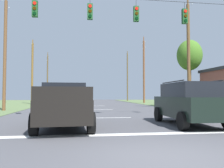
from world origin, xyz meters
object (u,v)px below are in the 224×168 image
object	(u,v)px
utility_pole_distant_left	(47,77)
distant_car_crossing_white	(176,99)
utility_pole_far_right	(144,70)
utility_pole_near_left	(127,76)
utility_pole_distant_right	(32,73)
tree_roadside_far_right	(190,56)
pickup_truck	(64,105)
utility_pole_far_left	(5,53)
utility_pole_mid_right	(189,55)
suv_black	(189,102)
overhead_signal_span	(109,45)

from	to	relation	value
utility_pole_distant_left	distant_car_crossing_white	bearing A→B (deg)	-47.71
utility_pole_far_right	utility_pole_near_left	bearing A→B (deg)	90.20
utility_pole_far_right	utility_pole_distant_right	distance (m)	17.68
tree_roadside_far_right	pickup_truck	bearing A→B (deg)	-132.80
utility_pole_far_left	distant_car_crossing_white	bearing A→B (deg)	23.07
utility_pole_mid_right	tree_roadside_far_right	bearing A→B (deg)	62.02
distant_car_crossing_white	utility_pole_mid_right	size ratio (longest dim) A/B	0.40
utility_pole_far_left	tree_roadside_far_right	xyz separation A→B (m)	(18.77, 2.74, 0.67)
utility_pole_far_left	suv_black	bearing A→B (deg)	-43.67
overhead_signal_span	distant_car_crossing_white	world-z (taller)	overhead_signal_span
utility_pole_far_right	utility_pole_far_left	xyz separation A→B (m)	(-17.20, -15.78, -0.35)
pickup_truck	utility_pole_distant_right	bearing A→B (deg)	104.03
suv_black	utility_pole_distant_left	distance (m)	43.15
utility_pole_mid_right	utility_pole_far_left	xyz separation A→B (m)	(-17.09, 0.43, -0.17)
suv_black	utility_pole_mid_right	world-z (taller)	utility_pole_mid_right
pickup_truck	utility_pole_far_left	bearing A→B (deg)	117.97
overhead_signal_span	utility_pole_near_left	size ratio (longest dim) A/B	1.46
suv_black	utility_pole_distant_left	bearing A→B (deg)	106.28
utility_pole_far_right	utility_pole_near_left	xyz separation A→B (m)	(-0.05, 13.16, 0.03)
pickup_truck	distant_car_crossing_white	world-z (taller)	pickup_truck
utility_pole_far_right	utility_pole_distant_left	bearing A→B (deg)	140.86
pickup_truck	distant_car_crossing_white	distance (m)	23.69
utility_pole_far_right	utility_pole_distant_left	world-z (taller)	utility_pole_far_right
utility_pole_distant_right	overhead_signal_span	bearing A→B (deg)	-68.15
utility_pole_far_left	utility_pole_distant_left	distance (m)	30.03
utility_pole_distant_right	tree_roadside_far_right	size ratio (longest dim) A/B	1.27
pickup_truck	utility_pole_mid_right	distance (m)	16.07
overhead_signal_span	tree_roadside_far_right	xyz separation A→B (m)	(10.41, 10.49, 1.34)
utility_pole_distant_right	utility_pole_far_left	bearing A→B (deg)	-88.45
suv_black	utility_pole_far_right	bearing A→B (deg)	78.51
utility_pole_far_left	utility_pole_distant_left	bearing A→B (deg)	90.61
pickup_truck	suv_black	distance (m)	5.80
distant_car_crossing_white	utility_pole_distant_left	world-z (taller)	utility_pole_distant_left
utility_pole_far_left	utility_pole_distant_right	world-z (taller)	utility_pole_far_left
pickup_truck	tree_roadside_far_right	size ratio (longest dim) A/B	0.73
utility_pole_near_left	utility_pole_distant_left	world-z (taller)	utility_pole_near_left
overhead_signal_span	distant_car_crossing_white	xyz separation A→B (m)	(11.10, 16.04, -3.64)
utility_pole_far_right	utility_pole_far_left	bearing A→B (deg)	-137.47
utility_pole_near_left	tree_roadside_far_right	size ratio (longest dim) A/B	1.48
distant_car_crossing_white	utility_pole_far_left	bearing A→B (deg)	-156.93
overhead_signal_span	pickup_truck	world-z (taller)	overhead_signal_span
utility_pole_mid_right	utility_pole_near_left	bearing A→B (deg)	89.87
suv_black	tree_roadside_far_right	size ratio (longest dim) A/B	0.65
distant_car_crossing_white	utility_pole_distant_right	world-z (taller)	utility_pole_distant_right
pickup_truck	utility_pole_near_left	world-z (taller)	utility_pole_near_left
overhead_signal_span	utility_pole_near_left	distance (m)	37.75
utility_pole_distant_right	utility_pole_distant_left	bearing A→B (deg)	89.77
pickup_truck	utility_pole_near_left	xyz separation A→B (m)	(11.24, 40.08, 4.53)
suv_black	distant_car_crossing_white	distance (m)	20.96
pickup_truck	tree_roadside_far_right	distance (m)	19.52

